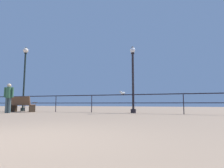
{
  "coord_description": "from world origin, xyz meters",
  "views": [
    {
      "loc": [
        2.23,
        -1.88,
        0.52
      ],
      "look_at": [
        -1.07,
        7.32,
        1.57
      ],
      "focal_mm": 29.12,
      "sensor_mm": 36.0,
      "label": 1
    }
  ],
  "objects_px": {
    "bench_far_left": "(22,104)",
    "lamppost_left": "(25,72)",
    "lamppost_center": "(133,77)",
    "seagull_on_rail": "(123,93)",
    "person_by_bench": "(9,96)"
  },
  "relations": [
    {
      "from": "bench_far_left",
      "to": "person_by_bench",
      "type": "height_order",
      "value": "person_by_bench"
    },
    {
      "from": "bench_far_left",
      "to": "seagull_on_rail",
      "type": "bearing_deg",
      "value": 8.04
    },
    {
      "from": "lamppost_left",
      "to": "seagull_on_rail",
      "type": "bearing_deg",
      "value": -1.73
    },
    {
      "from": "person_by_bench",
      "to": "seagull_on_rail",
      "type": "xyz_separation_m",
      "value": [
        6.0,
        2.12,
        0.17
      ]
    },
    {
      "from": "seagull_on_rail",
      "to": "person_by_bench",
      "type": "bearing_deg",
      "value": -160.57
    },
    {
      "from": "person_by_bench",
      "to": "seagull_on_rail",
      "type": "relative_size",
      "value": 4.39
    },
    {
      "from": "bench_far_left",
      "to": "lamppost_left",
      "type": "relative_size",
      "value": 0.38
    },
    {
      "from": "lamppost_center",
      "to": "seagull_on_rail",
      "type": "bearing_deg",
      "value": -157.81
    },
    {
      "from": "lamppost_center",
      "to": "person_by_bench",
      "type": "bearing_deg",
      "value": -160.34
    },
    {
      "from": "bench_far_left",
      "to": "seagull_on_rail",
      "type": "xyz_separation_m",
      "value": [
        6.3,
        0.89,
        0.6
      ]
    },
    {
      "from": "lamppost_left",
      "to": "lamppost_center",
      "type": "relative_size",
      "value": 1.21
    },
    {
      "from": "bench_far_left",
      "to": "person_by_bench",
      "type": "bearing_deg",
      "value": -76.38
    },
    {
      "from": "lamppost_center",
      "to": "lamppost_left",
      "type": "bearing_deg",
      "value": 180.0
    },
    {
      "from": "person_by_bench",
      "to": "seagull_on_rail",
      "type": "height_order",
      "value": "person_by_bench"
    },
    {
      "from": "seagull_on_rail",
      "to": "lamppost_left",
      "type": "bearing_deg",
      "value": 178.27
    }
  ]
}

